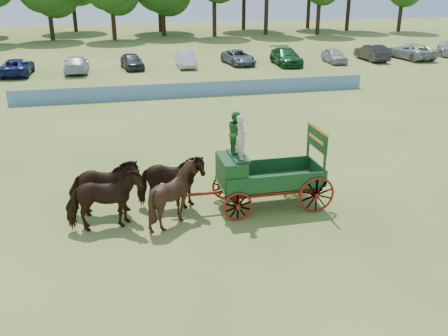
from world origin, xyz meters
TOP-DOWN VIEW (x-y plane):
  - ground at (0.00, 0.00)m, footprint 160.00×160.00m
  - horse_lead_left at (-7.72, -1.50)m, footprint 2.68×1.41m
  - horse_lead_right at (-7.72, -0.40)m, footprint 2.66×1.34m
  - horse_wheel_left at (-5.32, -1.50)m, footprint 2.06×1.85m
  - horse_wheel_right at (-5.32, -0.40)m, footprint 2.74×1.58m
  - farm_dray at (-2.36, -0.93)m, footprint 6.00×2.00m
  - sponsor_banner at (-1.00, 18.00)m, footprint 26.00×0.08m
  - parked_cars at (5.86, 30.08)m, footprint 57.55×7.52m

SIDE VIEW (x-z plane):
  - ground at x=0.00m, z-range 0.00..0.00m
  - sponsor_banner at x=-1.00m, z-range 0.00..1.05m
  - parked_cars at x=5.86m, z-range -0.06..1.59m
  - horse_lead_left at x=-7.72m, z-range 0.00..2.18m
  - horse_lead_right at x=-7.72m, z-range 0.00..2.18m
  - horse_wheel_right at x=-5.32m, z-range 0.00..2.18m
  - horse_wheel_left at x=-5.32m, z-range 0.00..2.19m
  - farm_dray at x=-2.36m, z-range -0.23..3.50m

